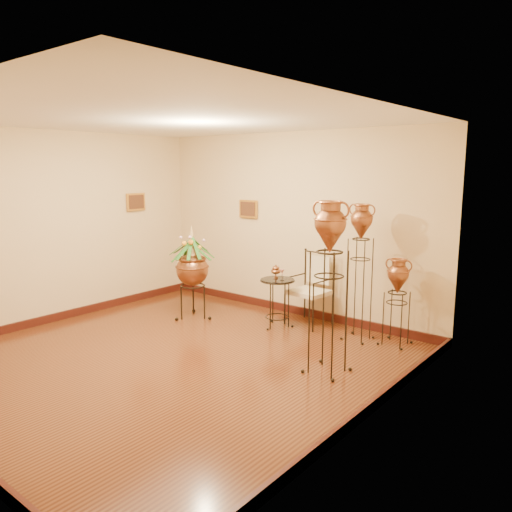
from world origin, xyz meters
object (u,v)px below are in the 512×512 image
Objects in this scene: side_table at (277,302)px; armchair at (309,289)px; amphora_tall at (360,271)px; planter_urn at (192,266)px; amphora_mid at (329,287)px.

armchair is at bearing 51.19° from side_table.
amphora_tall is 2.53m from planter_urn.
planter_urn is (-2.68, 0.52, -0.17)m from amphora_mid.
side_table is at bearing 145.60° from amphora_mid.
planter_urn is at bearing 169.04° from amphora_mid.
planter_urn reaches higher than armchair.
amphora_mid is 1.81m from side_table.
armchair is 1.19× the size of side_table.
amphora_tall is at bearing -3.98° from armchair.
amphora_tall is 2.07× the size of side_table.
side_table is at bearing 19.33° from planter_urn.
amphora_mid reaches higher than armchair.
planter_urn is 1.63× the size of side_table.
armchair is at bearing 129.76° from amphora_mid.
armchair is (-0.86, 0.13, -0.40)m from amphora_tall.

